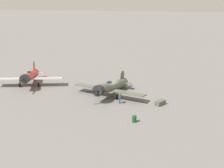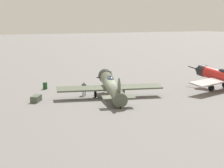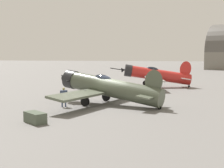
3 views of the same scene
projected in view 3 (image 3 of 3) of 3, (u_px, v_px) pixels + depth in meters
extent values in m
plane|color=slate|center=(112.00, 105.00, 25.92)|extent=(400.00, 400.00, 0.00)
cylinder|color=#4C5442|center=(112.00, 88.00, 25.79)|extent=(4.21, 9.19, 2.69)
cylinder|color=#232326|center=(72.00, 79.00, 27.92)|extent=(1.92, 1.55, 1.76)
cone|color=#232326|center=(66.00, 78.00, 28.24)|extent=(0.85, 0.81, 0.76)
cube|color=black|center=(65.00, 78.00, 28.31)|extent=(2.94, 1.86, 0.44)
ellipsoid|color=black|center=(103.00, 79.00, 26.17)|extent=(1.26, 1.92, 0.89)
cube|color=#565E4C|center=(101.00, 91.00, 26.36)|extent=(12.20, 5.32, 0.40)
ellipsoid|color=#4C5442|center=(154.00, 81.00, 23.80)|extent=(0.63, 1.68, 2.02)
cube|color=#565E4C|center=(151.00, 95.00, 24.01)|extent=(3.57, 2.07, 0.24)
cylinder|color=#999BA0|center=(85.00, 95.00, 25.23)|extent=(0.14, 0.14, 1.00)
cylinder|color=black|center=(85.00, 101.00, 25.28)|extent=(0.43, 0.82, 0.80)
cylinder|color=#999BA0|center=(106.00, 91.00, 28.09)|extent=(0.14, 0.14, 1.00)
cylinder|color=black|center=(106.00, 97.00, 28.14)|extent=(0.43, 0.82, 0.80)
cylinder|color=black|center=(160.00, 108.00, 23.72)|extent=(0.18, 0.30, 0.28)
cylinder|color=red|center=(159.00, 75.00, 40.06)|extent=(3.38, 8.66, 2.67)
cylinder|color=#232326|center=(128.00, 71.00, 39.99)|extent=(1.79, 1.45, 1.69)
cone|color=#232326|center=(123.00, 70.00, 39.98)|extent=(0.78, 0.77, 0.73)
cube|color=black|center=(122.00, 70.00, 39.97)|extent=(0.64, 3.17, 0.57)
ellipsoid|color=black|center=(152.00, 69.00, 39.99)|extent=(1.15, 1.91, 0.92)
cube|color=#BCB7B2|center=(151.00, 77.00, 40.08)|extent=(11.79, 4.50, 0.45)
ellipsoid|color=red|center=(186.00, 69.00, 40.00)|extent=(0.53, 1.76, 2.26)
cube|color=#BCB7B2|center=(184.00, 78.00, 40.11)|extent=(3.56, 1.86, 0.26)
cylinder|color=#999BA0|center=(149.00, 81.00, 38.49)|extent=(0.14, 0.14, 1.20)
cylinder|color=black|center=(149.00, 86.00, 38.55)|extent=(0.38, 0.82, 0.80)
cylinder|color=#999BA0|center=(146.00, 79.00, 41.73)|extent=(0.14, 0.14, 1.20)
cylinder|color=black|center=(146.00, 83.00, 41.79)|extent=(0.38, 0.82, 0.80)
cylinder|color=black|center=(189.00, 86.00, 40.22)|extent=(0.16, 0.30, 0.28)
cylinder|color=#384766|center=(62.00, 102.00, 24.87)|extent=(0.12, 0.12, 0.80)
cylinder|color=#384766|center=(66.00, 102.00, 24.98)|extent=(0.12, 0.12, 0.80)
cube|color=#384766|center=(64.00, 94.00, 24.86)|extent=(0.43, 0.48, 0.57)
sphere|color=#958A51|center=(64.00, 89.00, 24.82)|extent=(0.21, 0.21, 0.21)
cylinder|color=#384766|center=(61.00, 94.00, 24.75)|extent=(0.09, 0.09, 0.54)
cylinder|color=#384766|center=(67.00, 93.00, 24.96)|extent=(0.09, 0.09, 0.54)
cube|color=#4C5647|center=(35.00, 118.00, 18.99)|extent=(1.61, 1.80, 0.68)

